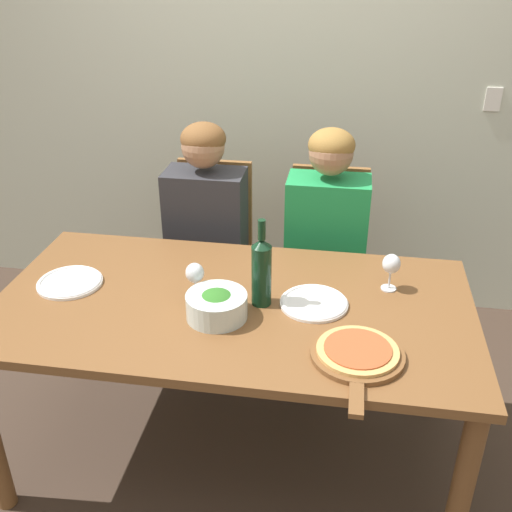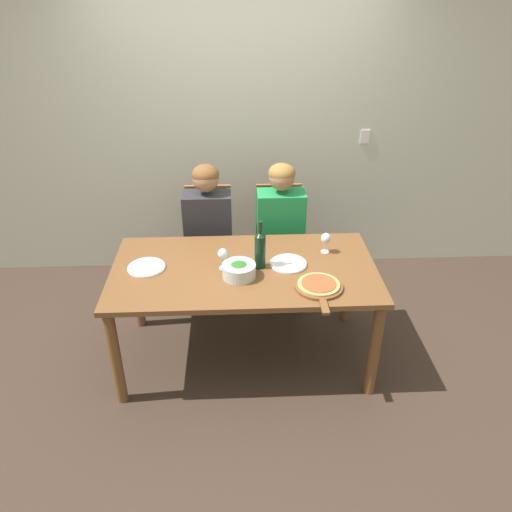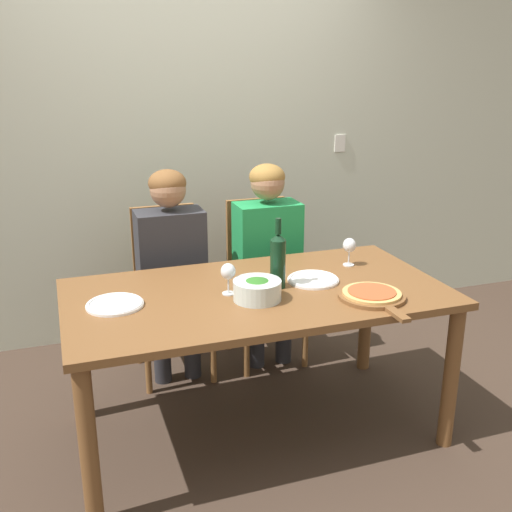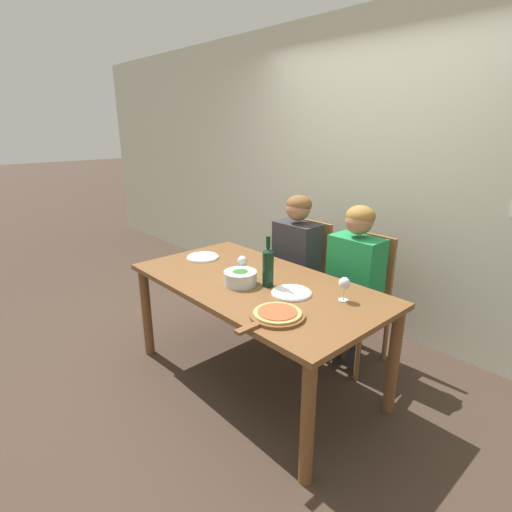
% 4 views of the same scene
% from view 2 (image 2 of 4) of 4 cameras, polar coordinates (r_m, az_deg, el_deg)
% --- Properties ---
extents(ground_plane, '(40.00, 40.00, 0.00)m').
position_cam_2_polar(ground_plane, '(3.84, -1.23, -11.18)').
color(ground_plane, '#3D2D23').
extents(back_wall, '(10.00, 0.06, 2.70)m').
position_cam_2_polar(back_wall, '(4.44, -1.94, 14.62)').
color(back_wall, beige).
rests_on(back_wall, ground).
extents(dining_table, '(1.80, 0.95, 0.77)m').
position_cam_2_polar(dining_table, '(3.44, -1.36, -2.74)').
color(dining_table, brown).
rests_on(dining_table, ground).
extents(chair_left, '(0.42, 0.42, 1.00)m').
position_cam_2_polar(chair_left, '(4.21, -5.32, 1.58)').
color(chair_left, brown).
rests_on(chair_left, ground).
extents(chair_right, '(0.42, 0.42, 1.00)m').
position_cam_2_polar(chair_right, '(4.22, 2.64, 1.76)').
color(chair_right, brown).
rests_on(chair_right, ground).
extents(person_woman, '(0.47, 0.51, 1.24)m').
position_cam_2_polar(person_woman, '(4.01, -5.52, 3.57)').
color(person_woman, '#28282D').
rests_on(person_woman, ground).
extents(person_man, '(0.47, 0.51, 1.24)m').
position_cam_2_polar(person_man, '(4.02, 2.85, 3.75)').
color(person_man, '#28282D').
rests_on(person_man, ground).
extents(wine_bottle, '(0.07, 0.07, 0.34)m').
position_cam_2_polar(wine_bottle, '(3.32, 0.47, 0.83)').
color(wine_bottle, black).
rests_on(wine_bottle, dining_table).
extents(broccoli_bowl, '(0.22, 0.22, 0.10)m').
position_cam_2_polar(broccoli_bowl, '(3.27, -1.96, -1.64)').
color(broccoli_bowl, silver).
rests_on(broccoli_bowl, dining_table).
extents(dinner_plate_left, '(0.26, 0.26, 0.02)m').
position_cam_2_polar(dinner_plate_left, '(3.45, -12.40, -1.25)').
color(dinner_plate_left, white).
rests_on(dinner_plate_left, dining_table).
extents(dinner_plate_right, '(0.26, 0.26, 0.02)m').
position_cam_2_polar(dinner_plate_right, '(3.42, 3.72, -0.86)').
color(dinner_plate_right, white).
rests_on(dinner_plate_right, dining_table).
extents(pizza_on_board, '(0.31, 0.45, 0.04)m').
position_cam_2_polar(pizza_on_board, '(3.19, 7.20, -3.44)').
color(pizza_on_board, brown).
rests_on(pizza_on_board, dining_table).
extents(wine_glass_left, '(0.07, 0.07, 0.15)m').
position_cam_2_polar(wine_glass_left, '(3.33, -3.81, 0.10)').
color(wine_glass_left, silver).
rests_on(wine_glass_left, dining_table).
extents(wine_glass_right, '(0.07, 0.07, 0.15)m').
position_cam_2_polar(wine_glass_right, '(3.55, 7.99, 1.91)').
color(wine_glass_right, silver).
rests_on(wine_glass_right, dining_table).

